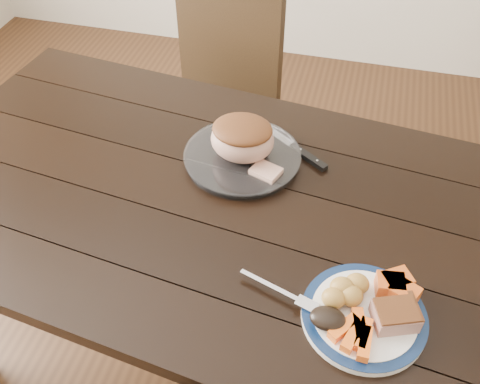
% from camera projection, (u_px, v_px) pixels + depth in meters
% --- Properties ---
extents(ground, '(4.00, 4.00, 0.00)m').
position_uv_depth(ground, '(219.00, 349.00, 1.84)').
color(ground, '#472B16').
rests_on(ground, ground).
extents(dining_table, '(1.70, 1.09, 0.75)m').
position_uv_depth(dining_table, '(212.00, 221.00, 1.38)').
color(dining_table, black).
rests_on(dining_table, ground).
extents(chair_far, '(0.51, 0.51, 0.93)m').
position_uv_depth(chair_far, '(216.00, 94.00, 2.02)').
color(chair_far, black).
rests_on(chair_far, ground).
extents(dinner_plate, '(0.25, 0.25, 0.02)m').
position_uv_depth(dinner_plate, '(364.00, 316.00, 1.06)').
color(dinner_plate, white).
rests_on(dinner_plate, dining_table).
extents(plate_rim, '(0.25, 0.25, 0.02)m').
position_uv_depth(plate_rim, '(364.00, 314.00, 1.05)').
color(plate_rim, '#0D1F42').
rests_on(plate_rim, dinner_plate).
extents(serving_platter, '(0.30, 0.30, 0.02)m').
position_uv_depth(serving_platter, '(242.00, 158.00, 1.40)').
color(serving_platter, white).
rests_on(serving_platter, dining_table).
extents(pork_slice, '(0.10, 0.09, 0.04)m').
position_uv_depth(pork_slice, '(395.00, 316.00, 1.03)').
color(pork_slice, tan).
rests_on(pork_slice, dinner_plate).
extents(roasted_potatoes, '(0.09, 0.09, 0.04)m').
position_uv_depth(roasted_potatoes, '(345.00, 291.00, 1.06)').
color(roasted_potatoes, gold).
rests_on(roasted_potatoes, dinner_plate).
extents(carrot_batons, '(0.08, 0.11, 0.02)m').
position_uv_depth(carrot_batons, '(356.00, 333.00, 1.01)').
color(carrot_batons, orange).
rests_on(carrot_batons, dinner_plate).
extents(pumpkin_wedges, '(0.09, 0.09, 0.04)m').
position_uv_depth(pumpkin_wedges, '(397.00, 287.00, 1.07)').
color(pumpkin_wedges, orange).
rests_on(pumpkin_wedges, dinner_plate).
extents(dark_mushroom, '(0.07, 0.05, 0.03)m').
position_uv_depth(dark_mushroom, '(328.00, 319.00, 1.02)').
color(dark_mushroom, black).
rests_on(dark_mushroom, dinner_plate).
extents(fork, '(0.17, 0.07, 0.00)m').
position_uv_depth(fork, '(284.00, 293.00, 1.09)').
color(fork, silver).
rests_on(fork, dinner_plate).
extents(roast_joint, '(0.16, 0.14, 0.11)m').
position_uv_depth(roast_joint, '(242.00, 140.00, 1.36)').
color(roast_joint, tan).
rests_on(roast_joint, serving_platter).
extents(cut_slice, '(0.08, 0.08, 0.02)m').
position_uv_depth(cut_slice, '(266.00, 172.00, 1.34)').
color(cut_slice, tan).
rests_on(cut_slice, serving_platter).
extents(carving_knife, '(0.28, 0.20, 0.01)m').
position_uv_depth(carving_knife, '(298.00, 150.00, 1.43)').
color(carving_knife, silver).
rests_on(carving_knife, dining_table).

